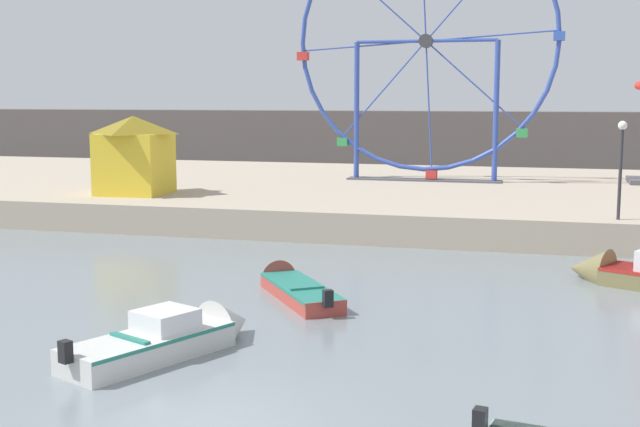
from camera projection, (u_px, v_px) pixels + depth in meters
name	position (u px, v px, depth m)	size (l,w,h in m)	color
quay_promenade	(435.00, 196.00, 42.47)	(110.00, 23.27, 1.20)	tan
distant_town_skyline	(480.00, 139.00, 68.29)	(140.00, 3.00, 4.40)	#564C47
motorboat_pale_grey	(177.00, 336.00, 18.59)	(3.23, 5.01, 1.38)	silver
motorboat_faded_red	(291.00, 285.00, 24.12)	(3.88, 4.83, 1.08)	#B24238
ferris_wheel_blue_frame	(426.00, 45.00, 43.26)	(13.75, 1.20, 13.93)	#334CA8
carnival_booth_yellow_awning	(134.00, 154.00, 37.94)	(3.26, 3.27, 3.52)	yellow
promenade_lamp_near	(621.00, 154.00, 29.90)	(0.32, 0.32, 3.53)	#2D2D33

